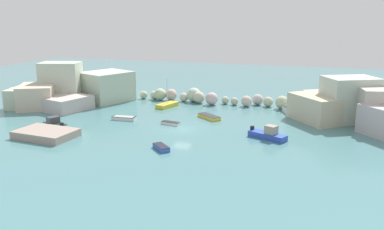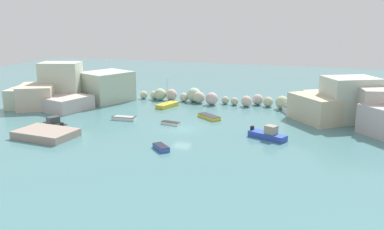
# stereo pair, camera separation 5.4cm
# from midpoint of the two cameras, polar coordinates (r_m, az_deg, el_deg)

# --- Properties ---
(cove_water) EXTENTS (160.00, 160.00, 0.00)m
(cove_water) POSITION_cam_midpoint_polar(r_m,az_deg,el_deg) (56.53, -1.43, -2.02)
(cove_water) COLOR teal
(cove_water) RESTS_ON ground
(cliff_headland_left) EXTENTS (20.77, 23.37, 7.52)m
(cliff_headland_left) POSITION_cam_midpoint_polar(r_m,az_deg,el_deg) (77.58, -16.60, 3.55)
(cliff_headland_left) COLOR #C1B2AC
(cliff_headland_left) RESTS_ON ground
(cliff_headland_right) EXTENTS (21.76, 21.87, 6.77)m
(cliff_headland_right) POSITION_cam_midpoint_polar(r_m,az_deg,el_deg) (64.48, 22.99, 1.07)
(cliff_headland_right) COLOR beige
(cliff_headland_right) RESTS_ON ground
(rock_breakwater) EXTENTS (35.82, 4.81, 2.62)m
(rock_breakwater) POSITION_cam_midpoint_polar(r_m,az_deg,el_deg) (72.15, 5.62, 2.29)
(rock_breakwater) COLOR #BBC19F
(rock_breakwater) RESTS_ON ground
(stone_dock) EXTENTS (7.93, 5.54, 1.00)m
(stone_dock) POSITION_cam_midpoint_polar(r_m,az_deg,el_deg) (56.02, -20.11, -2.51)
(stone_dock) COLOR #A59184
(stone_dock) RESTS_ON ground
(moored_boat_0) EXTENTS (4.06, 5.46, 1.96)m
(moored_boat_0) POSITION_cam_midpoint_polar(r_m,az_deg,el_deg) (66.89, 14.29, 0.68)
(moored_boat_0) COLOR silver
(moored_boat_0) RESTS_ON cove_water
(moored_boat_1) EXTENTS (5.31, 3.56, 1.86)m
(moored_boat_1) POSITION_cam_midpoint_polar(r_m,az_deg,el_deg) (52.86, 10.84, -2.74)
(moored_boat_1) COLOR #2C4CB7
(moored_boat_1) RESTS_ON cove_water
(moored_boat_2) EXTENTS (4.25, 3.73, 0.56)m
(moored_boat_2) POSITION_cam_midpoint_polar(r_m,az_deg,el_deg) (62.33, 2.48, -0.25)
(moored_boat_2) COLOR yellow
(moored_boat_2) RESTS_ON cove_water
(moored_boat_3) EXTENTS (4.48, 3.42, 1.58)m
(moored_boat_3) POSITION_cam_midpoint_polar(r_m,az_deg,el_deg) (60.29, -18.99, -1.25)
(moored_boat_3) COLOR white
(moored_boat_3) RESTS_ON cove_water
(moored_boat_4) EXTENTS (2.76, 2.72, 0.57)m
(moored_boat_4) POSITION_cam_midpoint_polar(r_m,az_deg,el_deg) (47.98, -4.40, -4.65)
(moored_boat_4) COLOR #355FBC
(moored_boat_4) RESTS_ON cove_water
(moored_boat_5) EXTENTS (2.99, 1.45, 0.44)m
(moored_boat_5) POSITION_cam_midpoint_polar(r_m,az_deg,el_deg) (58.87, -3.03, -1.17)
(moored_boat_5) COLOR white
(moored_boat_5) RESTS_ON cove_water
(moored_boat_6) EXTENTS (2.96, 4.81, 5.16)m
(moored_boat_6) POSITION_cam_midpoint_polar(r_m,az_deg,el_deg) (70.36, -3.53, 1.45)
(moored_boat_6) COLOR gold
(moored_boat_6) RESTS_ON cove_water
(moored_boat_7) EXTENTS (3.80, 1.76, 0.55)m
(moored_boat_7) POSITION_cam_midpoint_polar(r_m,az_deg,el_deg) (62.35, -9.66, -0.42)
(moored_boat_7) COLOR silver
(moored_boat_7) RESTS_ON cove_water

